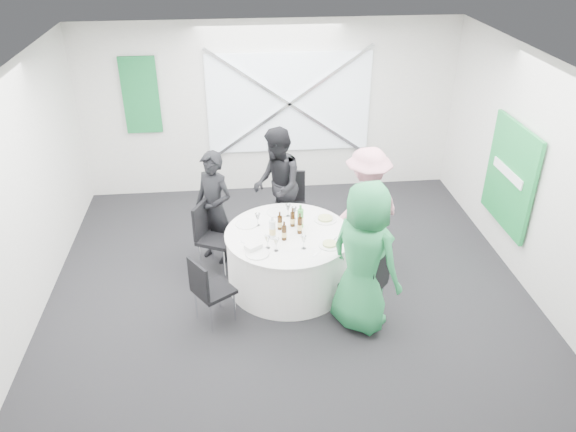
{
  "coord_description": "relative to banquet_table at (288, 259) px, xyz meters",
  "views": [
    {
      "loc": [
        -0.6,
        -5.66,
        4.33
      ],
      "look_at": [
        0.0,
        0.2,
        1.0
      ],
      "focal_mm": 35.0,
      "sensor_mm": 36.0,
      "label": 1
    }
  ],
  "objects": [
    {
      "name": "floor",
      "position": [
        0.0,
        -0.2,
        -0.38
      ],
      "size": [
        6.0,
        6.0,
        0.0
      ],
      "primitive_type": "plane",
      "color": "black",
      "rests_on": "ground"
    },
    {
      "name": "ceiling",
      "position": [
        0.0,
        -0.2,
        2.42
      ],
      "size": [
        6.0,
        6.0,
        0.0
      ],
      "primitive_type": "plane",
      "rotation": [
        3.14,
        0.0,
        0.0
      ],
      "color": "white",
      "rests_on": "wall_back"
    },
    {
      "name": "wall_back",
      "position": [
        0.0,
        2.8,
        1.02
      ],
      "size": [
        6.0,
        0.0,
        6.0
      ],
      "primitive_type": "plane",
      "rotation": [
        1.57,
        0.0,
        0.0
      ],
      "color": "silver",
      "rests_on": "floor"
    },
    {
      "name": "wall_front",
      "position": [
        0.0,
        -3.2,
        1.02
      ],
      "size": [
        6.0,
        0.0,
        6.0
      ],
      "primitive_type": "plane",
      "rotation": [
        -1.57,
        0.0,
        0.0
      ],
      "color": "silver",
      "rests_on": "floor"
    },
    {
      "name": "wall_left",
      "position": [
        -3.0,
        -0.2,
        1.02
      ],
      "size": [
        0.0,
        6.0,
        6.0
      ],
      "primitive_type": "plane",
      "rotation": [
        1.57,
        0.0,
        1.57
      ],
      "color": "silver",
      "rests_on": "floor"
    },
    {
      "name": "wall_right",
      "position": [
        3.0,
        -0.2,
        1.02
      ],
      "size": [
        0.0,
        6.0,
        6.0
      ],
      "primitive_type": "plane",
      "rotation": [
        1.57,
        0.0,
        -1.57
      ],
      "color": "silver",
      "rests_on": "floor"
    },
    {
      "name": "window_panel",
      "position": [
        0.3,
        2.76,
        1.12
      ],
      "size": [
        2.6,
        0.03,
        1.6
      ],
      "primitive_type": "cube",
      "color": "silver",
      "rests_on": "wall_back"
    },
    {
      "name": "window_brace_a",
      "position": [
        0.3,
        2.72,
        1.12
      ],
      "size": [
        2.63,
        0.05,
        1.84
      ],
      "primitive_type": "cube",
      "rotation": [
        0.0,
        0.97,
        0.0
      ],
      "color": "silver",
      "rests_on": "window_panel"
    },
    {
      "name": "window_brace_b",
      "position": [
        0.3,
        2.72,
        1.12
      ],
      "size": [
        2.63,
        0.05,
        1.84
      ],
      "primitive_type": "cube",
      "rotation": [
        0.0,
        -0.97,
        0.0
      ],
      "color": "silver",
      "rests_on": "window_panel"
    },
    {
      "name": "green_banner",
      "position": [
        -2.0,
        2.75,
        1.32
      ],
      "size": [
        0.55,
        0.04,
        1.2
      ],
      "primitive_type": "cube",
      "color": "#166F38",
      "rests_on": "wall_back"
    },
    {
      "name": "green_sign",
      "position": [
        2.94,
        0.4,
        0.82
      ],
      "size": [
        0.05,
        1.2,
        1.4
      ],
      "primitive_type": "cube",
      "color": "#18863A",
      "rests_on": "wall_right"
    },
    {
      "name": "banquet_table",
      "position": [
        0.0,
        0.0,
        0.0
      ],
      "size": [
        1.56,
        1.56,
        0.76
      ],
      "color": "white",
      "rests_on": "floor"
    },
    {
      "name": "chair_back",
      "position": [
        0.16,
        1.23,
        0.19
      ],
      "size": [
        0.49,
        0.5,
        0.97
      ],
      "rotation": [
        0.0,
        0.0,
        -0.13
      ],
      "color": "black",
      "rests_on": "floor"
    },
    {
      "name": "chair_back_left",
      "position": [
        -0.97,
        0.47,
        0.18
      ],
      "size": [
        0.58,
        0.58,
        0.95
      ],
      "rotation": [
        0.0,
        0.0,
        1.12
      ],
      "color": "black",
      "rests_on": "floor"
    },
    {
      "name": "chair_back_right",
      "position": [
        0.97,
        0.47,
        0.14
      ],
      "size": [
        0.55,
        0.54,
        0.89
      ],
      "rotation": [
        0.0,
        0.0,
        -1.12
      ],
      "color": "black",
      "rests_on": "floor"
    },
    {
      "name": "chair_front_right",
      "position": [
        0.87,
        -0.77,
        0.17
      ],
      "size": [
        0.61,
        0.61,
        0.95
      ],
      "rotation": [
        0.0,
        0.0,
        3.98
      ],
      "color": "black",
      "rests_on": "floor"
    },
    {
      "name": "chair_front_left",
      "position": [
        -0.98,
        -0.67,
        0.13
      ],
      "size": [
        0.56,
        0.55,
        0.88
      ],
      "rotation": [
        0.0,
        0.0,
        2.17
      ],
      "color": "black",
      "rests_on": "floor"
    },
    {
      "name": "person_man_back_left",
      "position": [
        -0.91,
        0.7,
        0.4
      ],
      "size": [
        0.68,
        0.65,
        1.57
      ],
      "primitive_type": "imported",
      "rotation": [
        0.0,
        0.0,
        -0.65
      ],
      "color": "black",
      "rests_on": "floor"
    },
    {
      "name": "person_man_back",
      "position": [
        -0.04,
        1.15,
        0.46
      ],
      "size": [
        0.47,
        0.83,
        1.68
      ],
      "primitive_type": "imported",
      "rotation": [
        0.0,
        0.0,
        -1.54
      ],
      "color": "black",
      "rests_on": "floor"
    },
    {
      "name": "person_woman_pink",
      "position": [
        1.09,
        0.51,
        0.43
      ],
      "size": [
        1.15,
        0.88,
        1.62
      ],
      "primitive_type": "imported",
      "rotation": [
        0.0,
        0.0,
        -2.7
      ],
      "color": "pink",
      "rests_on": "floor"
    },
    {
      "name": "person_woman_green",
      "position": [
        0.75,
        -0.85,
        0.53
      ],
      "size": [
        1.02,
        1.04,
        1.81
      ],
      "primitive_type": "imported",
      "rotation": [
        0.0,
        0.0,
        2.3
      ],
      "color": "#227D44",
      "rests_on": "floor"
    },
    {
      "name": "plate_back",
      "position": [
        -0.08,
        0.52,
        0.39
      ],
      "size": [
        0.29,
        0.29,
        0.01
      ],
      "color": "silver",
      "rests_on": "banquet_table"
    },
    {
      "name": "plate_back_left",
      "position": [
        -0.5,
        0.27,
        0.39
      ],
      "size": [
        0.29,
        0.29,
        0.01
      ],
      "color": "silver",
      "rests_on": "banquet_table"
    },
    {
      "name": "plate_back_right",
      "position": [
        0.51,
        0.27,
        0.4
      ],
      "size": [
        0.29,
        0.29,
        0.04
      ],
      "color": "silver",
      "rests_on": "banquet_table"
    },
    {
      "name": "plate_front_right",
      "position": [
        0.46,
        -0.34,
        0.4
      ],
      "size": [
        0.26,
        0.26,
        0.04
      ],
      "color": "silver",
      "rests_on": "banquet_table"
    },
    {
      "name": "plate_front_left",
      "position": [
        -0.4,
        -0.43,
        0.39
      ],
      "size": [
        0.28,
        0.28,
        0.01
      ],
      "color": "silver",
      "rests_on": "banquet_table"
    },
    {
      "name": "napkin",
      "position": [
        -0.44,
        -0.33,
        0.42
      ],
      "size": [
        0.22,
        0.21,
        0.05
      ],
      "primitive_type": "cube",
      "rotation": [
        0.0,
        0.0,
        0.61
      ],
      "color": "white",
      "rests_on": "plate_front_left"
    },
    {
      "name": "beer_bottle_a",
      "position": [
        -0.09,
        0.1,
        0.47
      ],
      "size": [
        0.06,
        0.06,
        0.24
      ],
      "color": "#381F0A",
      "rests_on": "banquet_table"
    },
    {
      "name": "beer_bottle_b",
      "position": [
        0.07,
        0.16,
        0.47
      ],
      "size": [
        0.06,
        0.06,
        0.25
      ],
      "color": "#381F0A",
      "rests_on": "banquet_table"
    },
    {
      "name": "beer_bottle_c",
      "position": [
        0.14,
        -0.02,
        0.48
      ],
      "size": [
        0.06,
        0.06,
        0.27
      ],
      "color": "#381F0A",
      "rests_on": "banquet_table"
    },
    {
      "name": "beer_bottle_d",
      "position": [
        -0.06,
        -0.15,
        0.47
      ],
      "size": [
        0.06,
        0.06,
        0.25
      ],
      "color": "#381F0A",
      "rests_on": "banquet_table"
    },
    {
      "name": "green_water_bottle",
      "position": [
        0.17,
        0.13,
        0.5
      ],
      "size": [
        0.08,
        0.08,
        0.3
      ],
      "color": "green",
      "rests_on": "banquet_table"
    },
    {
      "name": "clear_water_bottle",
      "position": [
        -0.2,
        -0.1,
        0.5
      ],
      "size": [
        0.08,
        0.08,
        0.3
      ],
      "color": "silver",
      "rests_on": "banquet_table"
    },
    {
      "name": "wine_glass_a",
      "position": [
        0.04,
        0.42,
        0.5
      ],
      "size": [
        0.07,
        0.07,
        0.17
      ],
      "color": "white",
      "rests_on": "banquet_table"
    },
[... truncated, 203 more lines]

